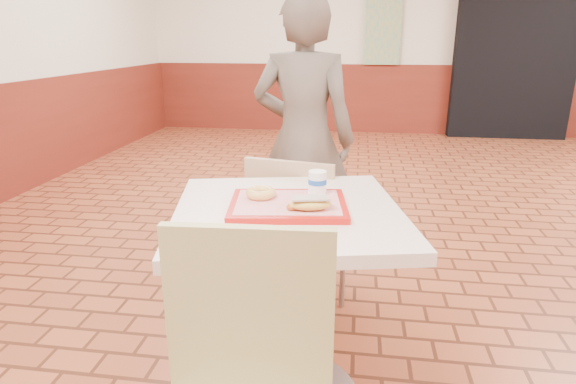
# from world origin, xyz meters

# --- Properties ---
(room_shell) EXTENTS (8.01, 10.01, 3.01)m
(room_shell) POSITION_xyz_m (0.00, 0.00, 1.50)
(room_shell) COLOR brown
(room_shell) RESTS_ON ground
(wainscot_band) EXTENTS (8.00, 10.00, 1.00)m
(wainscot_band) POSITION_xyz_m (0.00, 0.00, 0.50)
(wainscot_band) COLOR #5F1C12
(wainscot_band) RESTS_ON ground
(corridor_doorway) EXTENTS (1.60, 0.22, 2.20)m
(corridor_doorway) POSITION_xyz_m (1.20, 4.88, 1.10)
(corridor_doorway) COLOR black
(corridor_doorway) RESTS_ON ground
(promo_poster) EXTENTS (0.50, 0.03, 1.20)m
(promo_poster) POSITION_xyz_m (-0.60, 4.94, 1.60)
(promo_poster) COLOR gray
(promo_poster) RESTS_ON wainscot_band
(main_table) EXTENTS (0.78, 0.78, 0.82)m
(main_table) POSITION_xyz_m (-1.13, -0.81, 0.55)
(main_table) COLOR beige
(main_table) RESTS_ON ground
(chair_main_back) EXTENTS (0.48, 0.48, 0.88)m
(chair_main_back) POSITION_xyz_m (-1.17, -0.28, 0.49)
(chair_main_back) COLOR tan
(chair_main_back) RESTS_ON ground
(customer) EXTENTS (0.63, 0.44, 1.64)m
(customer) POSITION_xyz_m (-1.21, 0.36, 0.82)
(customer) COLOR #5F5449
(customer) RESTS_ON ground
(serving_tray) EXTENTS (0.40, 0.31, 0.02)m
(serving_tray) POSITION_xyz_m (-1.13, -0.81, 0.83)
(serving_tray) COLOR #B6120D
(serving_tray) RESTS_ON main_table
(ring_donut) EXTENTS (0.14, 0.14, 0.03)m
(ring_donut) POSITION_xyz_m (-1.23, -0.78, 0.86)
(ring_donut) COLOR #E1A952
(ring_donut) RESTS_ON serving_tray
(long_john_donut) EXTENTS (0.15, 0.10, 0.04)m
(long_john_donut) POSITION_xyz_m (-1.05, -0.88, 0.87)
(long_john_donut) COLOR gold
(long_john_donut) RESTS_ON serving_tray
(paper_cup) EXTENTS (0.07, 0.07, 0.08)m
(paper_cup) POSITION_xyz_m (-1.04, -0.71, 0.89)
(paper_cup) COLOR white
(paper_cup) RESTS_ON serving_tray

